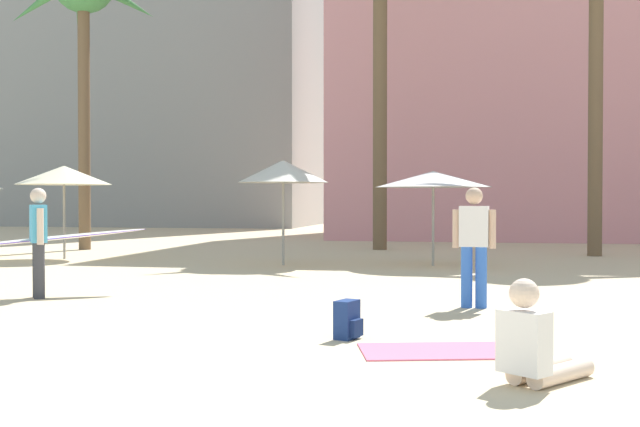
# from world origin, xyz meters

# --- Properties ---
(cafe_umbrella_1) EXTENTS (2.09, 2.09, 2.42)m
(cafe_umbrella_1) POSITION_xyz_m (-1.65, 12.88, 2.16)
(cafe_umbrella_1) COLOR gray
(cafe_umbrella_1) RESTS_ON ground
(cafe_umbrella_2) EXTENTS (2.37, 2.37, 2.37)m
(cafe_umbrella_2) POSITION_xyz_m (-7.54, 13.52, 2.12)
(cafe_umbrella_2) COLOR gray
(cafe_umbrella_2) RESTS_ON ground
(cafe_umbrella_3) EXTENTS (2.65, 2.65, 2.16)m
(cafe_umbrella_3) POSITION_xyz_m (1.75, 13.40, 1.97)
(cafe_umbrella_3) COLOR gray
(cafe_umbrella_3) RESTS_ON ground
(beach_towel) EXTENTS (1.87, 1.27, 0.01)m
(beach_towel) POSITION_xyz_m (2.43, 3.43, 0.01)
(beach_towel) COLOR #EF6684
(beach_towel) RESTS_ON ground
(backpack) EXTENTS (0.31, 0.34, 0.42)m
(backpack) POSITION_xyz_m (1.34, 3.93, 0.20)
(backpack) COLOR navy
(backpack) RESTS_ON ground
(person_near_right) EXTENTS (2.72, 1.91, 1.69)m
(person_near_right) POSITION_xyz_m (-3.89, 6.53, 0.92)
(person_near_right) COLOR #3D3D42
(person_near_right) RESTS_ON ground
(person_mid_right) EXTENTS (0.84, 0.93, 0.89)m
(person_mid_right) POSITION_xyz_m (3.19, 2.17, 0.31)
(person_mid_right) COLOR beige
(person_mid_right) RESTS_ON ground
(person_far_right) EXTENTS (0.61, 0.26, 1.69)m
(person_far_right) POSITION_xyz_m (2.68, 6.64, 0.92)
(person_far_right) COLOR blue
(person_far_right) RESTS_ON ground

